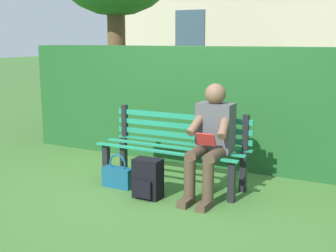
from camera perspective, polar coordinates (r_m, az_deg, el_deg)
ground at (r=5.07m, az=0.53°, el=-7.66°), size 60.00×60.00×0.00m
park_bench at (r=5.02m, az=0.98°, el=-2.62°), size 1.71×0.53×0.84m
person_seated at (r=4.61m, az=5.56°, el=-1.49°), size 0.44×0.73×1.19m
hedge_backdrop at (r=5.80m, az=9.52°, el=2.66°), size 6.30×0.68×1.59m
backpack at (r=4.63m, az=-2.64°, el=-6.85°), size 0.29×0.25×0.42m
handbag at (r=5.01m, az=-6.50°, el=-6.46°), size 0.35×0.13×0.38m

